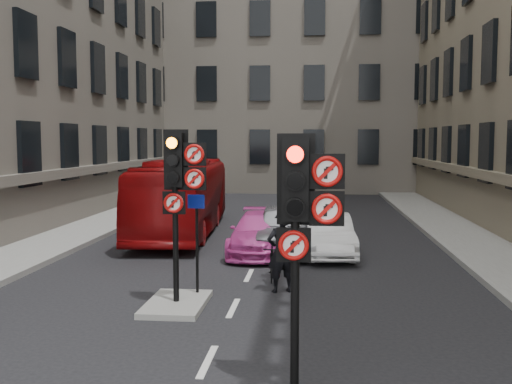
% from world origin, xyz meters
% --- Properties ---
extents(pavement_left, '(3.00, 50.00, 0.16)m').
position_xyz_m(pavement_left, '(-7.20, 12.00, 0.08)').
color(pavement_left, gray).
rests_on(pavement_left, ground).
extents(pavement_right, '(3.00, 50.00, 0.16)m').
position_xyz_m(pavement_right, '(7.20, 12.00, 0.08)').
color(pavement_right, gray).
rests_on(pavement_right, ground).
extents(centre_island, '(1.20, 2.00, 0.12)m').
position_xyz_m(centre_island, '(-1.20, 5.00, 0.06)').
color(centre_island, gray).
rests_on(centre_island, ground).
extents(building_far, '(30.00, 14.00, 20.00)m').
position_xyz_m(building_far, '(0.00, 38.00, 10.00)').
color(building_far, '#6C655B').
rests_on(building_far, ground).
extents(signal_near, '(0.91, 0.40, 3.58)m').
position_xyz_m(signal_near, '(1.49, 0.99, 2.58)').
color(signal_near, black).
rests_on(signal_near, ground).
extents(signal_far, '(0.91, 0.40, 3.58)m').
position_xyz_m(signal_far, '(-1.11, 4.99, 2.70)').
color(signal_far, black).
rests_on(signal_far, centre_island).
extents(car_silver, '(1.89, 4.42, 1.49)m').
position_xyz_m(car_silver, '(0.69, 11.24, 0.74)').
color(car_silver, '#98999F').
rests_on(car_silver, ground).
extents(car_white, '(1.66, 3.89, 1.25)m').
position_xyz_m(car_white, '(2.08, 10.86, 0.62)').
color(car_white, white).
rests_on(car_white, ground).
extents(car_pink, '(1.75, 4.29, 1.24)m').
position_xyz_m(car_pink, '(0.02, 11.01, 0.62)').
color(car_pink, '#CB3B97').
rests_on(car_pink, ground).
extents(bus_red, '(2.88, 9.94, 2.73)m').
position_xyz_m(bus_red, '(-3.20, 14.62, 1.37)').
color(bus_red, maroon).
rests_on(bus_red, ground).
extents(motorcycle, '(0.49, 1.49, 0.88)m').
position_xyz_m(motorcycle, '(0.62, 7.63, 0.44)').
color(motorcycle, black).
rests_on(motorcycle, ground).
extents(motorcyclist, '(0.80, 0.67, 1.87)m').
position_xyz_m(motorcyclist, '(0.92, 6.42, 0.94)').
color(motorcyclist, black).
rests_on(motorcyclist, ground).
extents(info_sign, '(0.38, 0.12, 2.17)m').
position_xyz_m(info_sign, '(-0.90, 5.73, 1.52)').
color(info_sign, black).
rests_on(info_sign, centre_island).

